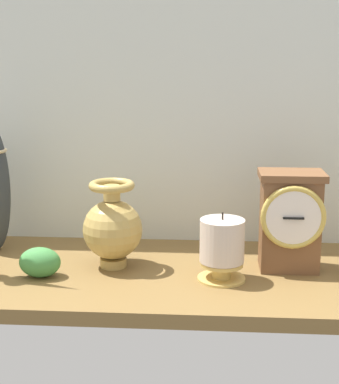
{
  "coord_description": "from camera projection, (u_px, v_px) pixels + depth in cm",
  "views": [
    {
      "loc": [
        6.86,
        -96.7,
        36.45
      ],
      "look_at": [
        0.07,
        0.0,
        14.0
      ],
      "focal_mm": 55.15,
      "sensor_mm": 36.0,
      "label": 1
    }
  ],
  "objects": [
    {
      "name": "ivy_sprig",
      "position": [
        40.0,
        262.0,
        0.99
      ],
      "size": [
        7.05,
        4.94,
        5.13
      ],
      "color": "#428C43",
      "rests_on": "ground_plane"
    },
    {
      "name": "mantel_clock",
      "position": [
        290.0,
        220.0,
        1.01
      ],
      "size": [
        11.08,
        8.67,
        17.27
      ],
      "color": "brown",
      "rests_on": "ground_plane"
    },
    {
      "name": "ground_plane",
      "position": [
        169.0,
        277.0,
        1.03
      ],
      "size": [
        100.0,
        36.0,
        2.4
      ],
      "primitive_type": "cube",
      "color": "brown"
    },
    {
      "name": "pillar_candle_front",
      "position": [
        222.0,
        248.0,
        0.97
      ],
      "size": [
        8.0,
        8.0,
        11.58
      ],
      "color": "tan",
      "rests_on": "ground_plane"
    },
    {
      "name": "brass_vase_bulbous",
      "position": [
        113.0,
        227.0,
        1.03
      ],
      "size": [
        10.46,
        10.46,
        15.43
      ],
      "color": "tan",
      "rests_on": "ground_plane"
    },
    {
      "name": "back_wall",
      "position": [
        176.0,
        77.0,
        1.13
      ],
      "size": [
        120.0,
        2.0,
        65.0
      ],
      "primitive_type": "cube",
      "color": "silver",
      "rests_on": "ground_plane"
    }
  ]
}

